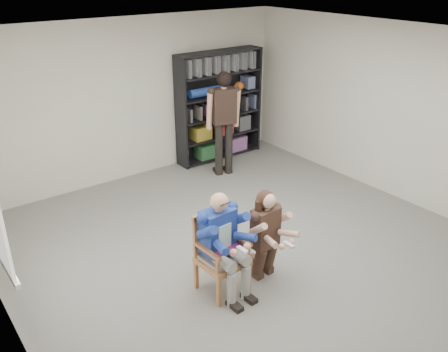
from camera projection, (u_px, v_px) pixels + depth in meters
room_shell at (267, 162)px, 5.71m from camera, size 6.00×7.00×2.80m
floor at (263, 259)px, 6.29m from camera, size 6.00×7.00×0.01m
armchair at (222, 254)px, 5.51m from camera, size 0.60×0.58×0.99m
seated_man at (222, 244)px, 5.45m from camera, size 0.59×0.79×1.28m
kneeling_woman at (267, 236)px, 5.70m from camera, size 0.53×0.81×1.18m
bookshelf at (219, 106)px, 9.17m from camera, size 1.80×0.38×2.10m
standing_man at (224, 125)px, 8.44m from camera, size 0.65×0.47×1.88m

